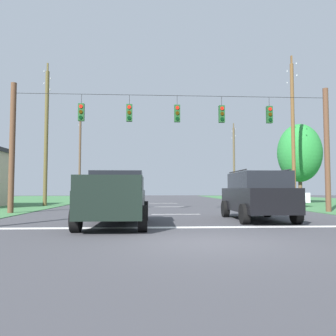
# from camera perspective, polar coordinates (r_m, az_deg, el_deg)

# --- Properties ---
(ground_plane) EXTENTS (120.00, 120.00, 0.00)m
(ground_plane) POSITION_cam_1_polar(r_m,az_deg,el_deg) (8.69, 6.38, -12.06)
(ground_plane) COLOR #3D3D42
(stop_bar_stripe) EXTENTS (14.87, 0.45, 0.01)m
(stop_bar_stripe) POSITION_cam_1_polar(r_m,az_deg,el_deg) (11.88, 3.69, -9.72)
(stop_bar_stripe) COLOR white
(stop_bar_stripe) RESTS_ON ground
(lane_dash_0) EXTENTS (2.50, 0.15, 0.01)m
(lane_dash_0) POSITION_cam_1_polar(r_m,az_deg,el_deg) (17.83, 1.30, -7.62)
(lane_dash_0) COLOR white
(lane_dash_0) RESTS_ON ground
(lane_dash_1) EXTENTS (2.50, 0.15, 0.01)m
(lane_dash_1) POSITION_cam_1_polar(r_m,az_deg,el_deg) (25.21, -0.09, -6.40)
(lane_dash_1) COLOR white
(lane_dash_1) RESTS_ON ground
(lane_dash_2) EXTENTS (2.50, 0.15, 0.01)m
(lane_dash_2) POSITION_cam_1_polar(r_m,az_deg,el_deg) (31.00, -0.71, -5.84)
(lane_dash_2) COLOR white
(lane_dash_2) RESTS_ON ground
(overhead_signal_span) EXTENTS (17.70, 0.31, 7.04)m
(overhead_signal_span) POSITION_cam_1_polar(r_m,az_deg,el_deg) (19.14, 1.07, 4.64)
(overhead_signal_span) COLOR brown
(overhead_signal_span) RESTS_ON ground
(pickup_truck) EXTENTS (2.31, 5.41, 1.95)m
(pickup_truck) POSITION_cam_1_polar(r_m,az_deg,el_deg) (12.56, -8.57, -4.94)
(pickup_truck) COLOR black
(pickup_truck) RESTS_ON ground
(suv_black) EXTENTS (2.25, 4.82, 2.05)m
(suv_black) POSITION_cam_1_polar(r_m,az_deg,el_deg) (14.87, 14.46, -4.27)
(suv_black) COLOR black
(suv_black) RESTS_ON ground
(distant_car_crossing_white) EXTENTS (4.31, 2.04, 1.52)m
(distant_car_crossing_white) POSITION_cam_1_polar(r_m,az_deg,el_deg) (26.36, 17.33, -4.40)
(distant_car_crossing_white) COLOR silver
(distant_car_crossing_white) RESTS_ON ground
(utility_pole_mid_right) EXTENTS (0.27, 1.87, 11.39)m
(utility_pole_mid_right) POSITION_cam_1_polar(r_m,az_deg,el_deg) (27.69, 19.89, 5.96)
(utility_pole_mid_right) COLOR brown
(utility_pole_mid_right) RESTS_ON ground
(utility_pole_far_right) EXTENTS (0.27, 1.85, 9.72)m
(utility_pole_far_right) POSITION_cam_1_polar(r_m,az_deg,el_deg) (44.99, 10.82, 1.20)
(utility_pole_far_right) COLOR brown
(utility_pole_far_right) RESTS_ON ground
(utility_pole_mid_left) EXTENTS (0.29, 1.75, 10.96)m
(utility_pole_mid_left) POSITION_cam_1_polar(r_m,az_deg,el_deg) (27.98, -19.43, 5.27)
(utility_pole_mid_left) COLOR brown
(utility_pole_mid_left) RESTS_ON ground
(utility_pole_far_left) EXTENTS (0.27, 1.67, 10.54)m
(utility_pole_far_left) POSITION_cam_1_polar(r_m,az_deg,el_deg) (42.84, -14.32, 2.04)
(utility_pole_far_left) COLOR brown
(utility_pole_far_left) RESTS_ON ground
(tree_roadside_right) EXTENTS (3.83, 3.83, 7.07)m
(tree_roadside_right) POSITION_cam_1_polar(r_m,az_deg,el_deg) (32.92, 20.85, 2.32)
(tree_roadside_right) COLOR brown
(tree_roadside_right) RESTS_ON ground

